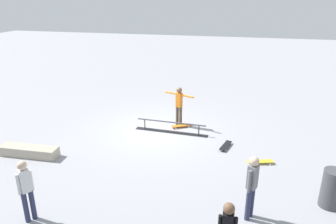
% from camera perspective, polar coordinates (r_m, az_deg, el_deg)
% --- Properties ---
extents(ground_plane, '(60.00, 60.00, 0.00)m').
position_cam_1_polar(ground_plane, '(12.12, -2.04, -3.47)').
color(ground_plane, '#9E9EA3').
extents(grind_rail, '(2.82, 0.36, 0.43)m').
position_cam_1_polar(grind_rail, '(11.95, 0.58, -2.84)').
color(grind_rail, black).
rests_on(grind_rail, ground_plane).
extents(skate_ledge, '(1.95, 0.56, 0.32)m').
position_cam_1_polar(skate_ledge, '(11.21, -23.80, -6.50)').
color(skate_ledge, '#B2A893').
rests_on(skate_ledge, ground_plane).
extents(skater_main, '(1.21, 0.54, 1.58)m').
position_cam_1_polar(skater_main, '(12.30, 2.01, 1.50)').
color(skater_main, brown).
rests_on(skater_main, ground_plane).
extents(skateboard_main, '(0.79, 0.58, 0.09)m').
position_cam_1_polar(skateboard_main, '(12.43, 2.45, -2.47)').
color(skateboard_main, orange).
rests_on(skateboard_main, ground_plane).
extents(bystander_grey_shirt, '(0.26, 0.35, 1.61)m').
position_cam_1_polar(bystander_grey_shirt, '(7.51, 14.90, -12.52)').
color(bystander_grey_shirt, '#2D3351').
rests_on(bystander_grey_shirt, ground_plane).
extents(bystander_white_shirt, '(0.26, 0.32, 1.54)m').
position_cam_1_polar(bystander_white_shirt, '(7.89, -24.29, -12.36)').
color(bystander_white_shirt, '#2D3351').
rests_on(bystander_white_shirt, ground_plane).
extents(loose_skateboard_yellow, '(0.82, 0.43, 0.09)m').
position_cam_1_polar(loose_skateboard_yellow, '(10.27, 16.36, -8.57)').
color(loose_skateboard_yellow, yellow).
rests_on(loose_skateboard_yellow, ground_plane).
extents(loose_skateboard_black, '(0.40, 0.82, 0.09)m').
position_cam_1_polar(loose_skateboard_black, '(11.01, 10.37, -5.97)').
color(loose_skateboard_black, black).
rests_on(loose_skateboard_black, ground_plane).
extents(trash_bin, '(0.50, 0.50, 0.99)m').
position_cam_1_polar(trash_bin, '(8.82, 27.50, -12.18)').
color(trash_bin, '#47474C').
rests_on(trash_bin, ground_plane).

